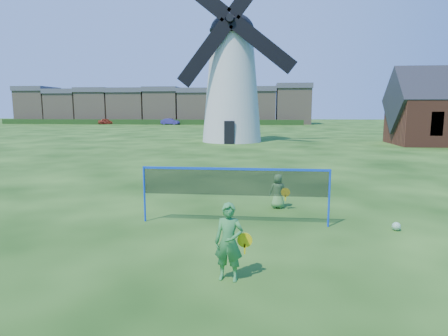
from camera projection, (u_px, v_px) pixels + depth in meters
name	position (u px, v px, depth m)	size (l,w,h in m)	color
ground	(215.00, 226.00, 10.29)	(220.00, 220.00, 0.00)	black
windmill	(232.00, 79.00, 35.98)	(11.70, 5.61, 16.68)	silver
badminton_net	(235.00, 183.00, 10.31)	(5.05, 0.05, 1.55)	blue
player_girl	(229.00, 242.00, 6.95)	(0.70, 0.41, 1.44)	#35853F
player_boy	(278.00, 191.00, 12.08)	(0.63, 0.42, 1.09)	#5C9D4B
play_ball	(396.00, 226.00, 9.89)	(0.22, 0.22, 0.22)	green
terraced_houses	(163.00, 105.00, 82.53)	(63.02, 8.40, 8.18)	gray
hedge	(147.00, 122.00, 77.31)	(62.00, 0.80, 1.00)	#193814
car_left	(107.00, 121.00, 78.02)	(1.38, 3.43, 1.17)	#9B2D1C
car_right	(170.00, 122.00, 76.32)	(1.29, 3.69, 1.22)	navy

